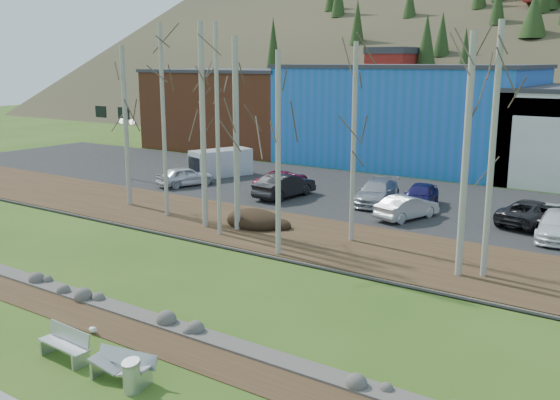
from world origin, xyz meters
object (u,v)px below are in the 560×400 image
Objects in this scene: bench_intact at (66,344)px; litter_bin at (132,378)px; car_2 at (282,180)px; car_3 at (377,192)px; street_lamp at (127,132)px; car_1 at (285,186)px; car_4 at (420,195)px; bench_damaged at (123,366)px; car_0 at (185,176)px; seagull at (93,329)px; car_5 at (407,207)px; car_6 at (532,212)px; van_grey at (219,163)px; car_7 at (558,225)px.

bench_intact reaches higher than litter_bin.
car_2 is 7.09m from car_3.
street_lamp is at bearing 137.89° from litter_bin.
car_1 is at bearing 121.38° from car_2.
litter_bin is at bearing -35.02° from street_lamp.
car_4 reaches higher than bench_intact.
bench_damaged is 26.77m from car_0.
bench_damaged is 0.41× the size of car_2.
seagull is 23.72m from car_0.
car_1 reaches higher than litter_bin.
car_5 is at bearing 93.46° from litter_bin.
van_grey is (-22.81, 1.64, 0.32)m from car_6.
car_2 is at bearing 103.97° from bench_damaged.
street_lamp is 0.98× the size of car_7.
car_4 is at bearing -64.24° from car_5.
car_5 reaches higher than bench_damaged.
car_5 is at bearing 35.37° from car_6.
car_7 is at bearing 73.71° from litter_bin.
car_1 is (-6.12, 20.03, 0.74)m from seagull.
car_0 is (-14.59, 20.80, 0.35)m from bench_intact.
car_3 is 13.99m from van_grey.
car_0 is at bearing 173.77° from car_7.
car_7 is at bearing -175.97° from car_1.
bench_damaged is 20.73m from car_5.
car_2 reaches higher than seagull.
van_grey reaches higher than car_1.
litter_bin reaches higher than seagull.
car_6 is at bearing -168.05° from car_1.
bench_intact is at bearing -38.79° from street_lamp.
car_6 is (16.01, -0.06, 0.00)m from car_2.
street_lamp is at bearing 136.71° from bench_intact.
car_5 is (21.56, 0.37, -2.79)m from street_lamp.
bench_damaged is 5.03× the size of seagull.
street_lamp reaches higher than car_5.
car_5 is at bearing 94.53° from seagull.
car_5 is 0.88× the size of car_7.
car_1 reaches higher than car_6.
car_4 is at bearing 174.89° from car_2.
street_lamp is 27.79m from car_6.
car_1 is at bearing 110.20° from bench_intact.
van_grey is at bearing 163.94° from car_7.
car_3 is 2.59m from car_4.
car_2 is at bearing 115.66° from litter_bin.
car_6 is (14.53, 1.78, -0.09)m from car_1.
car_1 is 0.96× the size of car_3.
bench_intact is at bearing 101.92° from car_5.
bench_intact is 29.24m from van_grey.
van_grey is at bearing 133.43° from seagull.
street_lamp reaches higher than car_3.
car_0 is 1.00× the size of car_5.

